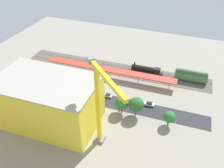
{
  "coord_description": "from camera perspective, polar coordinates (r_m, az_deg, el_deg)",
  "views": [
    {
      "loc": [
        -36.5,
        80.72,
        68.49
      ],
      "look_at": [
        -6.53,
        -0.89,
        6.09
      ],
      "focal_mm": 37.31,
      "sensor_mm": 36.0,
      "label": 1
    }
  ],
  "objects": [
    {
      "name": "ground_plane",
      "position": [
        111.98,
        -3.3,
        -2.11
      ],
      "size": [
        164.34,
        164.34,
        0.0
      ],
      "primitive_type": "plane",
      "color": "gray",
      "rests_on": "ground"
    },
    {
      "name": "rail_bed",
      "position": [
        129.58,
        0.67,
        3.76
      ],
      "size": [
        102.94,
        15.0,
        0.01
      ],
      "primitive_type": "cube",
      "rotation": [
        0.0,
        0.0,
        0.02
      ],
      "color": "#5B544C",
      "rests_on": "ground"
    },
    {
      "name": "street_asphalt",
      "position": [
        108.76,
        -4.22,
        -3.48
      ],
      "size": [
        102.86,
        10.91,
        0.01
      ],
      "primitive_type": "cube",
      "rotation": [
        0.0,
        0.0,
        0.02
      ],
      "color": "#2D2D33",
      "rests_on": "ground"
    },
    {
      "name": "track_rails",
      "position": [
        129.48,
        0.67,
        3.82
      ],
      "size": [
        102.7,
        8.56,
        0.12
      ],
      "color": "#9E9EA8",
      "rests_on": "ground"
    },
    {
      "name": "platform_canopy_near",
      "position": [
        120.68,
        -0.7,
        3.57
      ],
      "size": [
        69.35,
        6.07,
        4.64
      ],
      "color": "#C63D2D",
      "rests_on": "ground"
    },
    {
      "name": "locomotive",
      "position": [
        126.93,
        8.66,
        3.49
      ],
      "size": [
        17.1,
        2.9,
        4.92
      ],
      "color": "black",
      "rests_on": "ground"
    },
    {
      "name": "passenger_coach",
      "position": [
        124.84,
        18.82,
        2.0
      ],
      "size": [
        16.23,
        3.33,
        6.04
      ],
      "color": "black",
      "rests_on": "ground"
    },
    {
      "name": "parked_car_0",
      "position": [
        105.36,
        9.12,
        -4.91
      ],
      "size": [
        4.57,
        1.91,
        1.62
      ],
      "color": "black",
      "rests_on": "ground"
    },
    {
      "name": "parked_car_1",
      "position": [
        105.72,
        5.38,
        -4.36
      ],
      "size": [
        4.17,
        1.83,
        1.76
      ],
      "color": "black",
      "rests_on": "ground"
    },
    {
      "name": "parked_car_2",
      "position": [
        107.17,
        2.52,
        -3.59
      ],
      "size": [
        4.62,
        1.92,
        1.67
      ],
      "color": "black",
      "rests_on": "ground"
    },
    {
      "name": "parked_car_3",
      "position": [
        108.87,
        -0.97,
        -2.86
      ],
      "size": [
        4.02,
        1.86,
        1.54
      ],
      "color": "black",
      "rests_on": "ground"
    },
    {
      "name": "parked_car_4",
      "position": [
        111.43,
        -4.03,
        -1.83
      ],
      "size": [
        4.41,
        1.93,
        1.86
      ],
      "color": "black",
      "rests_on": "ground"
    },
    {
      "name": "parked_car_5",
      "position": [
        112.79,
        -6.6,
        -1.48
      ],
      "size": [
        4.26,
        1.83,
        1.86
      ],
      "color": "black",
      "rests_on": "ground"
    },
    {
      "name": "parked_car_6",
      "position": [
        115.93,
        -9.48,
        -0.67
      ],
      "size": [
        4.12,
        1.96,
        1.62
      ],
      "color": "black",
      "rests_on": "ground"
    },
    {
      "name": "construction_building",
      "position": [
        94.46,
        -15.26,
        -4.27
      ],
      "size": [
        38.64,
        23.6,
        19.57
      ],
      "primitive_type": "cube",
      "rotation": [
        0.0,
        0.0,
        0.02
      ],
      "color": "yellow",
      "rests_on": "ground"
    },
    {
      "name": "construction_roof_slab",
      "position": [
        88.6,
        -16.25,
        0.7
      ],
      "size": [
        39.25,
        24.21,
        0.4
      ],
      "primitive_type": "cube",
      "rotation": [
        0.0,
        0.0,
        0.02
      ],
      "color": "#ADA89E",
      "rests_on": "construction_building"
    },
    {
      "name": "tower_crane",
      "position": [
        75.99,
        -2.97,
        -4.64
      ],
      "size": [
        18.45,
        17.38,
        33.26
      ],
      "color": "gray",
      "rests_on": "ground"
    },
    {
      "name": "box_truck_0",
      "position": [
        108.36,
        -7.43,
        -2.84
      ],
      "size": [
        8.34,
        3.3,
        3.16
      ],
      "color": "black",
      "rests_on": "ground"
    },
    {
      "name": "box_truck_1",
      "position": [
        117.1,
        -14.9,
        -0.5
      ],
      "size": [
        9.87,
        2.82,
        3.36
      ],
      "color": "black",
      "rests_on": "ground"
    },
    {
      "name": "box_truck_2",
      "position": [
        117.0,
        -14.9,
        -0.58
      ],
      "size": [
        9.68,
        3.01,
        3.28
      ],
      "color": "black",
      "rests_on": "ground"
    },
    {
      "name": "street_tree_0",
      "position": [
        97.74,
        2.45,
        -4.65
      ],
      "size": [
        5.69,
        5.69,
        8.17
      ],
      "color": "brown",
      "rests_on": "ground"
    },
    {
      "name": "street_tree_1",
      "position": [
        96.61,
        5.98,
        -5.05
      ],
      "size": [
        6.38,
        6.38,
        8.98
      ],
      "color": "brown",
      "rests_on": "ground"
    },
    {
      "name": "street_tree_2",
      "position": [
        95.49,
        13.85,
        -7.85
      ],
      "size": [
        4.77,
        4.77,
        6.75
      ],
      "color": "brown",
      "rests_on": "ground"
    },
    {
      "name": "street_tree_3",
      "position": [
        98.7,
        1.88,
        -4.71
      ],
      "size": [
        4.23,
        4.23,
        6.72
      ],
      "color": "brown",
      "rests_on": "ground"
    },
    {
      "name": "traffic_light",
      "position": [
        111.58,
        -6.18,
        0.52
      ],
      "size": [
        0.5,
        0.36,
        7.06
      ],
      "color": "#333333",
      "rests_on": "ground"
    }
  ]
}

